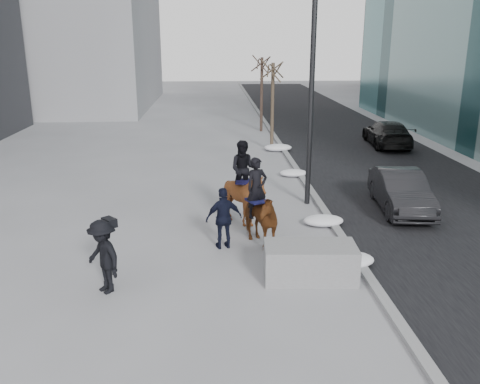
{
  "coord_description": "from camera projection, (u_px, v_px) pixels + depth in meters",
  "views": [
    {
      "loc": [
        -0.78,
        -12.5,
        5.64
      ],
      "look_at": [
        0.0,
        1.2,
        1.5
      ],
      "focal_mm": 38.0,
      "sensor_mm": 36.0,
      "label": 1
    }
  ],
  "objects": [
    {
      "name": "car_near",
      "position": [
        401.0,
        191.0,
        17.29
      ],
      "size": [
        1.83,
        4.23,
        1.36
      ],
      "primitive_type": "imported",
      "rotation": [
        0.0,
        0.0,
        -0.1
      ],
      "color": "black",
      "rests_on": "ground"
    },
    {
      "name": "mounted_left",
      "position": [
        257.0,
        214.0,
        14.23
      ],
      "size": [
        1.63,
        2.15,
        2.52
      ],
      "color": "#522B10",
      "rests_on": "ground"
    },
    {
      "name": "lamppost",
      "position": [
        312.0,
        59.0,
        16.83
      ],
      "size": [
        0.25,
        1.43,
        9.09
      ],
      "color": "black",
      "rests_on": "ground"
    },
    {
      "name": "camera_crew",
      "position": [
        103.0,
        256.0,
        11.58
      ],
      "size": [
        1.24,
        1.28,
        1.75
      ],
      "color": "black",
      "rests_on": "ground"
    },
    {
      "name": "mounted_right",
      "position": [
        244.0,
        192.0,
        15.85
      ],
      "size": [
        1.6,
        1.75,
        2.67
      ],
      "color": "#4F2D0F",
      "rests_on": "ground"
    },
    {
      "name": "tree_far",
      "position": [
        262.0,
        91.0,
        31.71
      ],
      "size": [
        1.2,
        1.2,
        5.08
      ],
      "primitive_type": null,
      "color": "#3A2A22",
      "rests_on": "ground"
    },
    {
      "name": "ground",
      "position": [
        243.0,
        258.0,
        13.62
      ],
      "size": [
        120.0,
        120.0,
        0.0
      ],
      "primitive_type": "plane",
      "color": "gray",
      "rests_on": "ground"
    },
    {
      "name": "planter",
      "position": [
        310.0,
        262.0,
        12.33
      ],
      "size": [
        2.27,
        1.23,
        0.89
      ],
      "primitive_type": "cube",
      "rotation": [
        0.0,
        0.0,
        -0.05
      ],
      "color": "gray",
      "rests_on": "ground"
    },
    {
      "name": "snow_piles",
      "position": [
        302.0,
        186.0,
        19.73
      ],
      "size": [
        1.44,
        15.0,
        0.37
      ],
      "color": "white",
      "rests_on": "ground"
    },
    {
      "name": "road",
      "position": [
        380.0,
        166.0,
        23.56
      ],
      "size": [
        8.0,
        90.0,
        0.01
      ],
      "primitive_type": "cube",
      "color": "black",
      "rests_on": "ground"
    },
    {
      "name": "feeder",
      "position": [
        224.0,
        218.0,
        14.07
      ],
      "size": [
        1.1,
        0.97,
        1.75
      ],
      "color": "black",
      "rests_on": "ground"
    },
    {
      "name": "curb",
      "position": [
        294.0,
        166.0,
        23.32
      ],
      "size": [
        0.25,
        90.0,
        0.12
      ],
      "primitive_type": "cube",
      "color": "gray",
      "rests_on": "ground"
    },
    {
      "name": "tree_near",
      "position": [
        272.0,
        103.0,
        26.23
      ],
      "size": [
        1.2,
        1.2,
        4.99
      ],
      "primitive_type": null,
      "color": "#3B2F22",
      "rests_on": "ground"
    },
    {
      "name": "car_far",
      "position": [
        387.0,
        133.0,
        27.76
      ],
      "size": [
        2.34,
        4.92,
        1.39
      ],
      "primitive_type": "imported",
      "rotation": [
        0.0,
        0.0,
        3.06
      ],
      "color": "black",
      "rests_on": "ground"
    }
  ]
}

